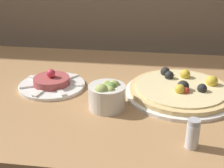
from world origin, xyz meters
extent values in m
cube|color=#AD7F51|center=(0.00, 0.39, 0.77)|extent=(1.27, 0.78, 0.03)
cylinder|color=#AD7F51|center=(-0.57, 0.72, 0.37)|extent=(0.06, 0.06, 0.75)
cylinder|color=white|center=(0.24, 0.39, 0.79)|extent=(0.34, 0.34, 0.01)
cylinder|color=#E5C17F|center=(0.24, 0.39, 0.80)|extent=(0.31, 0.31, 0.01)
cylinder|color=beige|center=(0.24, 0.39, 0.81)|extent=(0.27, 0.27, 0.00)
sphere|color=black|center=(0.20, 0.45, 0.82)|extent=(0.03, 0.03, 0.03)
sphere|color=gold|center=(0.33, 0.41, 0.82)|extent=(0.04, 0.04, 0.04)
sphere|color=black|center=(0.19, 0.48, 0.82)|extent=(0.03, 0.03, 0.03)
sphere|color=black|center=(0.24, 0.36, 0.82)|extent=(0.04, 0.04, 0.04)
sphere|color=gold|center=(0.25, 0.46, 0.82)|extent=(0.03, 0.03, 0.03)
sphere|color=#B22D23|center=(0.25, 0.34, 0.82)|extent=(0.02, 0.02, 0.02)
sphere|color=gold|center=(0.23, 0.35, 0.82)|extent=(0.03, 0.03, 0.03)
sphere|color=black|center=(0.30, 0.36, 0.82)|extent=(0.03, 0.03, 0.03)
cylinder|color=white|center=(-0.17, 0.39, 0.79)|extent=(0.21, 0.21, 0.01)
cylinder|color=#A84747|center=(-0.17, 0.39, 0.80)|extent=(0.12, 0.12, 0.02)
sphere|color=#E0384C|center=(-0.17, 0.39, 0.83)|extent=(0.03, 0.03, 0.03)
cube|color=white|center=(-0.09, 0.39, 0.80)|extent=(0.04, 0.02, 0.01)
cube|color=white|center=(-0.12, 0.45, 0.80)|extent=(0.04, 0.04, 0.01)
cube|color=white|center=(-0.19, 0.47, 0.80)|extent=(0.02, 0.04, 0.01)
cube|color=white|center=(-0.25, 0.42, 0.80)|extent=(0.04, 0.03, 0.01)
cube|color=white|center=(-0.25, 0.35, 0.80)|extent=(0.04, 0.03, 0.01)
cube|color=white|center=(-0.19, 0.31, 0.80)|extent=(0.02, 0.04, 0.01)
cube|color=white|center=(-0.12, 0.32, 0.80)|extent=(0.04, 0.04, 0.01)
cylinder|color=silver|center=(0.03, 0.27, 0.82)|extent=(0.10, 0.10, 0.07)
sphere|color=#A3B25B|center=(0.04, 0.25, 0.84)|extent=(0.03, 0.03, 0.03)
sphere|color=#668E42|center=(0.04, 0.27, 0.85)|extent=(0.03, 0.03, 0.03)
sphere|color=#A3B25B|center=(0.02, 0.25, 0.85)|extent=(0.04, 0.04, 0.04)
sphere|color=#A3B25B|center=(0.04, 0.29, 0.85)|extent=(0.03, 0.03, 0.03)
sphere|color=#A3B25B|center=(0.03, 0.27, 0.84)|extent=(0.03, 0.03, 0.03)
sphere|color=#8EA34C|center=(0.02, 0.29, 0.84)|extent=(0.03, 0.03, 0.03)
cylinder|color=silver|center=(0.25, 0.11, 0.81)|extent=(0.03, 0.03, 0.06)
cylinder|color=#B2B2B7|center=(0.25, 0.11, 0.85)|extent=(0.03, 0.03, 0.01)
camera|label=1|loc=(0.15, -0.50, 1.21)|focal=50.00mm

